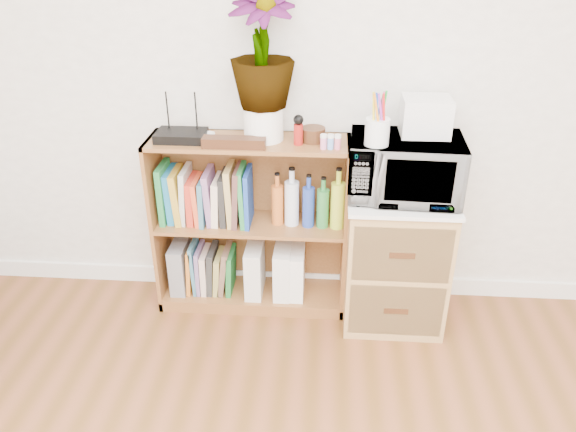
# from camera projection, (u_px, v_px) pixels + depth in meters

# --- Properties ---
(skirting_board) EXTENTS (4.00, 0.02, 0.10)m
(skirting_board) POSITION_uv_depth(u_px,v_px,m) (317.00, 281.00, 3.24)
(skirting_board) COLOR white
(skirting_board) RESTS_ON ground
(bookshelf) EXTENTS (1.00, 0.30, 0.95)m
(bookshelf) POSITION_uv_depth(u_px,v_px,m) (251.00, 226.00, 2.94)
(bookshelf) COLOR brown
(bookshelf) RESTS_ON ground
(wicker_unit) EXTENTS (0.50, 0.45, 0.70)m
(wicker_unit) POSITION_uv_depth(u_px,v_px,m) (395.00, 259.00, 2.89)
(wicker_unit) COLOR #9E7542
(wicker_unit) RESTS_ON ground
(microwave) EXTENTS (0.54, 0.38, 0.29)m
(microwave) POSITION_uv_depth(u_px,v_px,m) (404.00, 168.00, 2.64)
(microwave) COLOR white
(microwave) RESTS_ON wicker_unit
(pen_cup) EXTENTS (0.11, 0.11, 0.12)m
(pen_cup) POSITION_uv_depth(u_px,v_px,m) (377.00, 132.00, 2.47)
(pen_cup) COLOR white
(pen_cup) RESTS_ON microwave
(small_appliance) EXTENTS (0.22, 0.18, 0.17)m
(small_appliance) POSITION_uv_depth(u_px,v_px,m) (426.00, 116.00, 2.58)
(small_appliance) COLOR white
(small_appliance) RESTS_ON microwave
(router) EXTENTS (0.24, 0.16, 0.04)m
(router) POSITION_uv_depth(u_px,v_px,m) (181.00, 136.00, 2.71)
(router) COLOR black
(router) RESTS_ON bookshelf
(white_bowl) EXTENTS (0.13, 0.13, 0.03)m
(white_bowl) POSITION_uv_depth(u_px,v_px,m) (201.00, 138.00, 2.70)
(white_bowl) COLOR white
(white_bowl) RESTS_ON bookshelf
(plant_pot) EXTENTS (0.19, 0.19, 0.16)m
(plant_pot) POSITION_uv_depth(u_px,v_px,m) (264.00, 123.00, 2.70)
(plant_pot) COLOR white
(plant_pot) RESTS_ON bookshelf
(potted_plant) EXTENTS (0.30, 0.30, 0.54)m
(potted_plant) POSITION_uv_depth(u_px,v_px,m) (262.00, 48.00, 2.53)
(potted_plant) COLOR #2C6F33
(potted_plant) RESTS_ON plant_pot
(trinket_box) EXTENTS (0.30, 0.07, 0.05)m
(trinket_box) POSITION_uv_depth(u_px,v_px,m) (234.00, 142.00, 2.63)
(trinket_box) COLOR #331B0D
(trinket_box) RESTS_ON bookshelf
(kokeshi_doll) EXTENTS (0.04, 0.04, 0.10)m
(kokeshi_doll) POSITION_uv_depth(u_px,v_px,m) (298.00, 134.00, 2.65)
(kokeshi_doll) COLOR maroon
(kokeshi_doll) RESTS_ON bookshelf
(wooden_bowl) EXTENTS (0.12, 0.12, 0.07)m
(wooden_bowl) POSITION_uv_depth(u_px,v_px,m) (313.00, 134.00, 2.69)
(wooden_bowl) COLOR #39230F
(wooden_bowl) RESTS_ON bookshelf
(paint_jars) EXTENTS (0.11, 0.04, 0.06)m
(paint_jars) POSITION_uv_depth(u_px,v_px,m) (331.00, 143.00, 2.60)
(paint_jars) COLOR #D17494
(paint_jars) RESTS_ON bookshelf
(file_box) EXTENTS (0.08, 0.22, 0.27)m
(file_box) POSITION_uv_depth(u_px,v_px,m) (180.00, 266.00, 3.09)
(file_box) COLOR slate
(file_box) RESTS_ON bookshelf
(magazine_holder_left) EXTENTS (0.09, 0.23, 0.28)m
(magazine_holder_left) POSITION_uv_depth(u_px,v_px,m) (255.00, 269.00, 3.06)
(magazine_holder_left) COLOR silver
(magazine_holder_left) RESTS_ON bookshelf
(magazine_holder_mid) EXTENTS (0.09, 0.22, 0.28)m
(magazine_holder_mid) POSITION_uv_depth(u_px,v_px,m) (283.00, 270.00, 3.05)
(magazine_holder_mid) COLOR silver
(magazine_holder_mid) RESTS_ON bookshelf
(magazine_holder_right) EXTENTS (0.08, 0.21, 0.27)m
(magazine_holder_right) POSITION_uv_depth(u_px,v_px,m) (296.00, 272.00, 3.05)
(magazine_holder_right) COLOR white
(magazine_holder_right) RESTS_ON bookshelf
(cookbooks) EXTENTS (0.46, 0.20, 0.31)m
(cookbooks) POSITION_uv_depth(u_px,v_px,m) (207.00, 197.00, 2.88)
(cookbooks) COLOR #217E3D
(cookbooks) RESTS_ON bookshelf
(liquor_bottles) EXTENTS (0.45, 0.07, 0.32)m
(liquor_bottles) POSITION_uv_depth(u_px,v_px,m) (314.00, 199.00, 2.84)
(liquor_bottles) COLOR #C56125
(liquor_bottles) RESTS_ON bookshelf
(lower_books) EXTENTS (0.26, 0.19, 0.29)m
(lower_books) POSITION_uv_depth(u_px,v_px,m) (211.00, 269.00, 3.09)
(lower_books) COLOR #C56E22
(lower_books) RESTS_ON bookshelf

